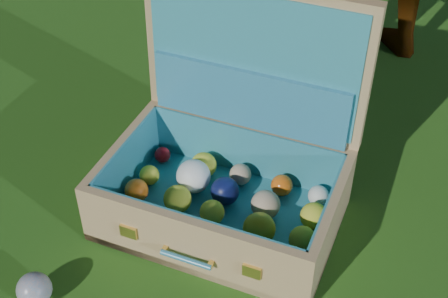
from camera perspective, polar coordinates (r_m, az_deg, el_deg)
ground at (r=1.44m, az=0.37°, el=-12.10°), size 60.00×60.00×0.00m
stray_ball at (r=1.44m, az=-16.96°, el=-12.18°), size 0.08×0.08×0.08m
suitcase at (r=1.51m, az=0.66°, el=-0.81°), size 0.66×0.57×0.54m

